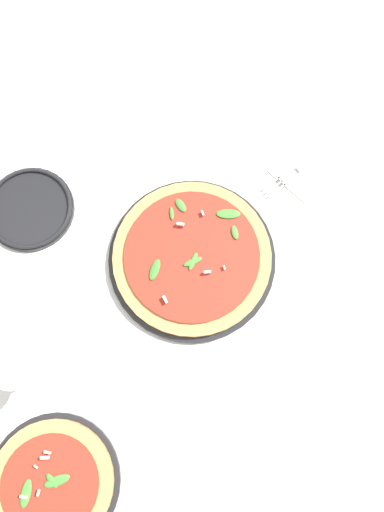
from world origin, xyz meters
name	(u,v)px	position (x,y,z in m)	size (l,w,h in m)	color
ground_plane	(202,260)	(0.00, 0.00, 0.00)	(6.00, 6.00, 0.00)	silver
pizza_arugula_main	(192,258)	(0.02, -0.01, 0.02)	(0.31, 0.31, 0.05)	black
pizza_personal_side	(53,483)	(0.43, 0.17, 0.02)	(0.22, 0.22, 0.05)	black
wine_glass	(22,362)	(0.35, -0.01, 0.11)	(0.09, 0.09, 0.16)	white
napkin	(311,161)	(-0.29, -0.04, 0.00)	(0.17, 0.13, 0.01)	silver
fork	(308,162)	(-0.29, -0.04, 0.01)	(0.22, 0.02, 0.00)	silver
side_plate_white	(30,209)	(0.21, -0.27, 0.01)	(0.17, 0.17, 0.02)	black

